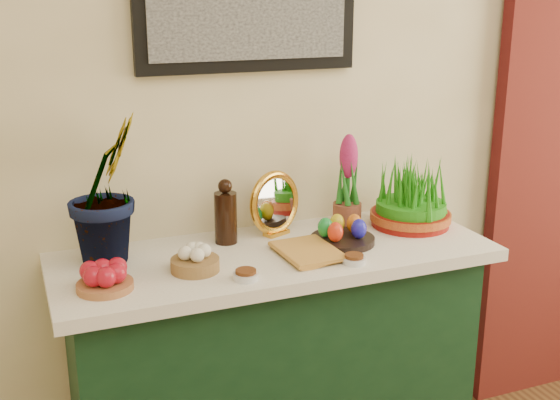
{
  "coord_description": "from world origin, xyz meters",
  "views": [
    {
      "loc": [
        -0.96,
        0.05,
        1.69
      ],
      "look_at": [
        -0.2,
        1.95,
        1.07
      ],
      "focal_mm": 45.0,
      "sensor_mm": 36.0,
      "label": 1
    }
  ],
  "objects_px": {
    "sideboard": "(275,378)",
    "book": "(283,255)",
    "hyacinth_green": "(105,166)",
    "mirror": "(275,204)",
    "wheatgrass_sabzeh": "(411,198)"
  },
  "relations": [
    {
      "from": "hyacinth_green",
      "to": "mirror",
      "type": "relative_size",
      "value": 2.72
    },
    {
      "from": "sideboard",
      "to": "book",
      "type": "relative_size",
      "value": 5.7
    },
    {
      "from": "sideboard",
      "to": "book",
      "type": "distance_m",
      "value": 0.49
    },
    {
      "from": "sideboard",
      "to": "mirror",
      "type": "height_order",
      "value": "mirror"
    },
    {
      "from": "mirror",
      "to": "book",
      "type": "height_order",
      "value": "mirror"
    },
    {
      "from": "mirror",
      "to": "book",
      "type": "xyz_separation_m",
      "value": [
        -0.07,
        -0.24,
        -0.09
      ]
    },
    {
      "from": "sideboard",
      "to": "book",
      "type": "bearing_deg",
      "value": -94.68
    },
    {
      "from": "hyacinth_green",
      "to": "mirror",
      "type": "distance_m",
      "value": 0.59
    },
    {
      "from": "sideboard",
      "to": "wheatgrass_sabzeh",
      "type": "relative_size",
      "value": 4.6
    },
    {
      "from": "mirror",
      "to": "book",
      "type": "bearing_deg",
      "value": -105.72
    },
    {
      "from": "hyacinth_green",
      "to": "wheatgrass_sabzeh",
      "type": "height_order",
      "value": "hyacinth_green"
    },
    {
      "from": "mirror",
      "to": "sideboard",
      "type": "bearing_deg",
      "value": -112.11
    },
    {
      "from": "mirror",
      "to": "wheatgrass_sabzeh",
      "type": "relative_size",
      "value": 0.78
    },
    {
      "from": "hyacinth_green",
      "to": "mirror",
      "type": "height_order",
      "value": "hyacinth_green"
    },
    {
      "from": "sideboard",
      "to": "book",
      "type": "xyz_separation_m",
      "value": [
        -0.01,
        -0.09,
        0.48
      ]
    }
  ]
}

